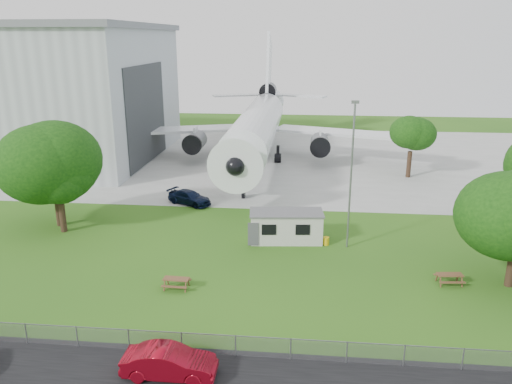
# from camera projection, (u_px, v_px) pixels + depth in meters

# --- Properties ---
(ground) EXTENTS (160.00, 160.00, 0.00)m
(ground) POSITION_uv_depth(u_px,v_px,m) (240.00, 276.00, 36.49)
(ground) COLOR #3F751C
(concrete_apron) EXTENTS (120.00, 46.00, 0.03)m
(concrete_apron) POSITION_uv_depth(u_px,v_px,m) (273.00, 157.00, 72.59)
(concrete_apron) COLOR #B7B7B2
(concrete_apron) RESTS_ON ground
(hangar) EXTENTS (43.00, 31.00, 18.55)m
(hangar) POSITION_uv_depth(u_px,v_px,m) (9.00, 90.00, 71.44)
(hangar) COLOR #B2B7BC
(hangar) RESTS_ON ground
(airliner) EXTENTS (46.36, 47.73, 17.69)m
(airliner) POSITION_uv_depth(u_px,v_px,m) (258.00, 123.00, 69.18)
(airliner) COLOR white
(airliner) RESTS_ON ground
(site_cabin) EXTENTS (6.86, 3.27, 2.62)m
(site_cabin) POSITION_uv_depth(u_px,v_px,m) (286.00, 226.00, 42.51)
(site_cabin) COLOR beige
(site_cabin) RESTS_ON ground
(picnic_west) EXTENTS (1.86, 1.57, 0.76)m
(picnic_west) POSITION_uv_depth(u_px,v_px,m) (177.00, 288.00, 34.75)
(picnic_west) COLOR brown
(picnic_west) RESTS_ON ground
(picnic_east) EXTENTS (1.94, 1.67, 0.76)m
(picnic_east) POSITION_uv_depth(u_px,v_px,m) (449.00, 284.00, 35.38)
(picnic_east) COLOR brown
(picnic_east) RESTS_ON ground
(fence) EXTENTS (58.00, 0.04, 1.30)m
(fence) POSITION_uv_depth(u_px,v_px,m) (218.00, 355.00, 27.46)
(fence) COLOR gray
(fence) RESTS_ON ground
(lamp_mast) EXTENTS (0.16, 0.16, 12.00)m
(lamp_mast) POSITION_uv_depth(u_px,v_px,m) (351.00, 178.00, 39.83)
(lamp_mast) COLOR slate
(lamp_mast) RESTS_ON ground
(tree_west_big) EXTENTS (9.41, 9.41, 10.53)m
(tree_west_big) POSITION_uv_depth(u_px,v_px,m) (53.00, 164.00, 44.66)
(tree_west_big) COLOR #382619
(tree_west_big) RESTS_ON ground
(tree_west_small) EXTENTS (5.84, 5.84, 7.74)m
(tree_west_small) POSITION_uv_depth(u_px,v_px,m) (58.00, 180.00, 43.51)
(tree_west_small) COLOR #382619
(tree_west_small) RESTS_ON ground
(tree_far_apron) EXTENTS (5.48, 5.48, 8.41)m
(tree_far_apron) POSITION_uv_depth(u_px,v_px,m) (412.00, 132.00, 60.59)
(tree_far_apron) COLOR #382619
(tree_far_apron) RESTS_ON ground
(car_centre_sedan) EXTENTS (4.85, 1.70, 1.60)m
(car_centre_sedan) POSITION_uv_depth(u_px,v_px,m) (169.00, 363.00, 25.54)
(car_centre_sedan) COLOR maroon
(car_centre_sedan) RESTS_ON ground
(car_ne_hatch) EXTENTS (2.52, 4.32, 1.38)m
(car_ne_hatch) POSITION_uv_depth(u_px,v_px,m) (496.00, 224.00, 44.69)
(car_ne_hatch) COLOR black
(car_ne_hatch) RESTS_ON ground
(car_apron_van) EXTENTS (5.24, 3.92, 1.41)m
(car_apron_van) POSITION_uv_depth(u_px,v_px,m) (189.00, 198.00, 52.04)
(car_apron_van) COLOR black
(car_apron_van) RESTS_ON ground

